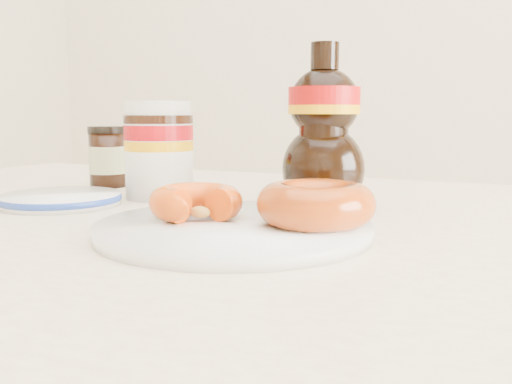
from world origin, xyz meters
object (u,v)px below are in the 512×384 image
at_px(plate, 234,228).
at_px(donut_bitten, 196,202).
at_px(blue_rim_saucer, 61,199).
at_px(dining_table, 236,293).
at_px(dark_jar, 108,157).
at_px(nutella_jar, 159,146).
at_px(donut_whole, 316,204).
at_px(syrup_bottle, 324,127).

xyz_separation_m(plate, donut_bitten, (-0.04, 0.00, 0.02)).
xyz_separation_m(plate, blue_rim_saucer, (-0.28, 0.07, 0.00)).
distance_m(dining_table, dark_jar, 0.37).
height_order(dining_table, blue_rim_saucer, blue_rim_saucer).
bearing_deg(plate, nutella_jar, 139.36).
xyz_separation_m(plate, donut_whole, (0.07, 0.02, 0.03)).
height_order(dark_jar, blue_rim_saucer, dark_jar).
bearing_deg(donut_bitten, nutella_jar, 141.77).
height_order(nutella_jar, blue_rim_saucer, nutella_jar).
distance_m(syrup_bottle, blue_rim_saucer, 0.34).
bearing_deg(dining_table, dark_jar, 151.91).
height_order(plate, syrup_bottle, syrup_bottle).
distance_m(plate, nutella_jar, 0.27).
bearing_deg(donut_bitten, dining_table, 94.52).
distance_m(dining_table, donut_whole, 0.17).
distance_m(donut_whole, blue_rim_saucer, 0.35).
bearing_deg(nutella_jar, donut_bitten, -47.05).
distance_m(nutella_jar, dark_jar, 0.16).
bearing_deg(dark_jar, plate, -35.06).
xyz_separation_m(donut_bitten, syrup_bottle, (0.07, 0.18, 0.07)).
xyz_separation_m(dining_table, syrup_bottle, (0.06, 0.11, 0.18)).
bearing_deg(dining_table, syrup_bottle, 59.05).
bearing_deg(dining_table, blue_rim_saucer, -177.68).
bearing_deg(donut_bitten, blue_rim_saucer, 173.29).
bearing_deg(nutella_jar, blue_rim_saucer, -126.86).
bearing_deg(blue_rim_saucer, dining_table, 2.32).
xyz_separation_m(dining_table, nutella_jar, (-0.16, 0.09, 0.15)).
xyz_separation_m(dining_table, blue_rim_saucer, (-0.24, -0.01, 0.09)).
relative_size(plate, donut_bitten, 2.85).
height_order(dining_table, syrup_bottle, syrup_bottle).
height_order(dining_table, nutella_jar, nutella_jar).
distance_m(nutella_jar, syrup_bottle, 0.23).
xyz_separation_m(nutella_jar, syrup_bottle, (0.23, 0.01, 0.03)).
bearing_deg(dark_jar, dining_table, -28.09).
height_order(plate, blue_rim_saucer, blue_rim_saucer).
height_order(plate, nutella_jar, nutella_jar).
xyz_separation_m(syrup_bottle, blue_rim_saucer, (-0.30, -0.12, -0.09)).
bearing_deg(dark_jar, blue_rim_saucer, -69.05).
height_order(dining_table, dark_jar, dark_jar).
bearing_deg(dining_table, donut_bitten, -94.30).
relative_size(nutella_jar, syrup_bottle, 0.66).
xyz_separation_m(donut_bitten, donut_whole, (0.12, 0.02, 0.00)).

